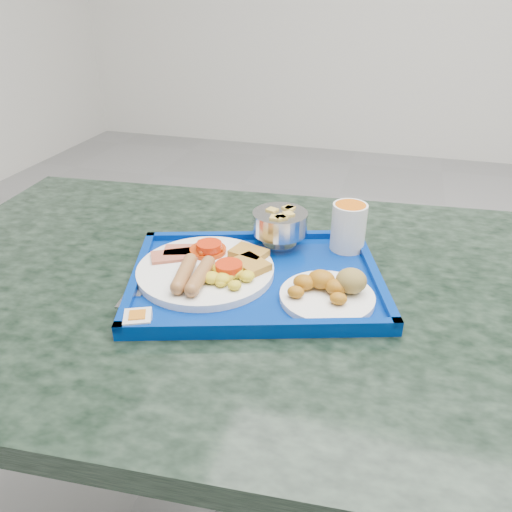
{
  "coord_description": "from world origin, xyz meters",
  "views": [
    {
      "loc": [
        -0.34,
        -1.11,
        1.23
      ],
      "look_at": [
        -0.54,
        -0.41,
        0.82
      ],
      "focal_mm": 35.0,
      "sensor_mm": 36.0,
      "label": 1
    }
  ],
  "objects_px": {
    "tray": "(256,279)",
    "bread_plate": "(330,290)",
    "fruit_bowl": "(280,223)",
    "juice_cup": "(349,225)",
    "main_plate": "(209,268)",
    "table": "(234,363)"
  },
  "relations": [
    {
      "from": "main_plate",
      "to": "fruit_bowl",
      "type": "bearing_deg",
      "value": 56.82
    },
    {
      "from": "table",
      "to": "main_plate",
      "type": "bearing_deg",
      "value": -144.52
    },
    {
      "from": "table",
      "to": "tray",
      "type": "distance_m",
      "value": 0.21
    },
    {
      "from": "bread_plate",
      "to": "juice_cup",
      "type": "bearing_deg",
      "value": 88.54
    },
    {
      "from": "fruit_bowl",
      "to": "juice_cup",
      "type": "relative_size",
      "value": 1.15
    },
    {
      "from": "tray",
      "to": "main_plate",
      "type": "height_order",
      "value": "main_plate"
    },
    {
      "from": "tray",
      "to": "fruit_bowl",
      "type": "height_order",
      "value": "fruit_bowl"
    },
    {
      "from": "main_plate",
      "to": "fruit_bowl",
      "type": "relative_size",
      "value": 2.29
    },
    {
      "from": "table",
      "to": "tray",
      "type": "relative_size",
      "value": 2.6
    },
    {
      "from": "table",
      "to": "fruit_bowl",
      "type": "relative_size",
      "value": 12.47
    },
    {
      "from": "bread_plate",
      "to": "fruit_bowl",
      "type": "xyz_separation_m",
      "value": [
        -0.12,
        0.16,
        0.03
      ]
    },
    {
      "from": "bread_plate",
      "to": "fruit_bowl",
      "type": "relative_size",
      "value": 1.46
    },
    {
      "from": "table",
      "to": "bread_plate",
      "type": "distance_m",
      "value": 0.29
    },
    {
      "from": "table",
      "to": "juice_cup",
      "type": "distance_m",
      "value": 0.35
    },
    {
      "from": "fruit_bowl",
      "to": "main_plate",
      "type": "bearing_deg",
      "value": -123.18
    },
    {
      "from": "main_plate",
      "to": "juice_cup",
      "type": "distance_m",
      "value": 0.27
    },
    {
      "from": "tray",
      "to": "fruit_bowl",
      "type": "bearing_deg",
      "value": 84.6
    },
    {
      "from": "main_plate",
      "to": "juice_cup",
      "type": "bearing_deg",
      "value": 37.08
    },
    {
      "from": "tray",
      "to": "bread_plate",
      "type": "bearing_deg",
      "value": -14.02
    },
    {
      "from": "table",
      "to": "bread_plate",
      "type": "bearing_deg",
      "value": -12.7
    },
    {
      "from": "fruit_bowl",
      "to": "juice_cup",
      "type": "xyz_separation_m",
      "value": [
        0.13,
        0.02,
        0.0
      ]
    },
    {
      "from": "main_plate",
      "to": "fruit_bowl",
      "type": "xyz_separation_m",
      "value": [
        0.09,
        0.14,
        0.03
      ]
    }
  ]
}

